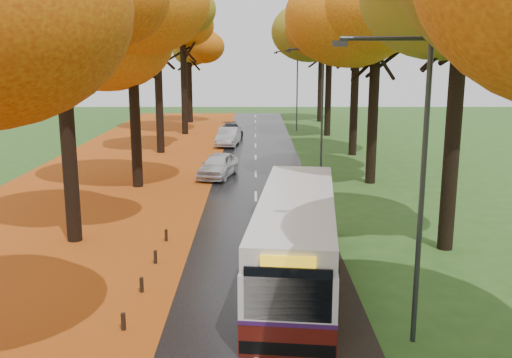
{
  "coord_description": "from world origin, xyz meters",
  "views": [
    {
      "loc": [
        -0.03,
        -6.03,
        7.49
      ],
      "look_at": [
        0.0,
        16.57,
        2.6
      ],
      "focal_mm": 40.0,
      "sensor_mm": 36.0,
      "label": 1
    }
  ],
  "objects_px": {
    "streetlamp_mid": "(318,101)",
    "streetlamp_far": "(295,84)",
    "car_white": "(218,165)",
    "car_dark": "(232,130)",
    "streetlamp_near": "(413,169)",
    "car_silver": "(228,137)",
    "bus": "(296,236)"
  },
  "relations": [
    {
      "from": "streetlamp_mid",
      "to": "car_silver",
      "type": "bearing_deg",
      "value": 117.75
    },
    {
      "from": "streetlamp_far",
      "to": "car_white",
      "type": "distance_m",
      "value": 24.17
    },
    {
      "from": "bus",
      "to": "car_silver",
      "type": "height_order",
      "value": "bus"
    },
    {
      "from": "streetlamp_mid",
      "to": "streetlamp_far",
      "type": "height_order",
      "value": "same"
    },
    {
      "from": "streetlamp_near",
      "to": "car_silver",
      "type": "distance_m",
      "value": 34.7
    },
    {
      "from": "streetlamp_far",
      "to": "car_white",
      "type": "relative_size",
      "value": 1.8
    },
    {
      "from": "streetlamp_far",
      "to": "car_silver",
      "type": "relative_size",
      "value": 1.76
    },
    {
      "from": "streetlamp_near",
      "to": "streetlamp_mid",
      "type": "distance_m",
      "value": 22.0
    },
    {
      "from": "streetlamp_near",
      "to": "car_silver",
      "type": "xyz_separation_m",
      "value": [
        -6.26,
        33.9,
        -3.93
      ]
    },
    {
      "from": "streetlamp_far",
      "to": "car_dark",
      "type": "relative_size",
      "value": 1.97
    },
    {
      "from": "streetlamp_mid",
      "to": "streetlamp_far",
      "type": "distance_m",
      "value": 22.0
    },
    {
      "from": "bus",
      "to": "streetlamp_near",
      "type": "bearing_deg",
      "value": -52.88
    },
    {
      "from": "car_white",
      "to": "car_silver",
      "type": "xyz_separation_m",
      "value": [
        0.03,
        12.91,
        -0.01
      ]
    },
    {
      "from": "bus",
      "to": "car_silver",
      "type": "bearing_deg",
      "value": 103.41
    },
    {
      "from": "streetlamp_mid",
      "to": "car_silver",
      "type": "relative_size",
      "value": 1.76
    },
    {
      "from": "streetlamp_far",
      "to": "bus",
      "type": "distance_m",
      "value": 39.87
    },
    {
      "from": "streetlamp_mid",
      "to": "streetlamp_far",
      "type": "xyz_separation_m",
      "value": [
        0.0,
        22.0,
        0.0
      ]
    },
    {
      "from": "streetlamp_near",
      "to": "streetlamp_far",
      "type": "height_order",
      "value": "same"
    },
    {
      "from": "car_dark",
      "to": "streetlamp_far",
      "type": "bearing_deg",
      "value": 22.36
    },
    {
      "from": "streetlamp_mid",
      "to": "streetlamp_near",
      "type": "bearing_deg",
      "value": -90.0
    },
    {
      "from": "car_silver",
      "to": "streetlamp_near",
      "type": "bearing_deg",
      "value": -73.27
    },
    {
      "from": "bus",
      "to": "car_dark",
      "type": "relative_size",
      "value": 2.73
    },
    {
      "from": "car_silver",
      "to": "car_dark",
      "type": "bearing_deg",
      "value": 95.71
    },
    {
      "from": "bus",
      "to": "car_white",
      "type": "xyz_separation_m",
      "value": [
        -3.71,
        16.65,
        -0.74
      ]
    },
    {
      "from": "streetlamp_mid",
      "to": "car_dark",
      "type": "bearing_deg",
      "value": 109.14
    },
    {
      "from": "streetlamp_mid",
      "to": "car_white",
      "type": "relative_size",
      "value": 1.8
    },
    {
      "from": "streetlamp_near",
      "to": "car_silver",
      "type": "relative_size",
      "value": 1.76
    },
    {
      "from": "car_dark",
      "to": "car_white",
      "type": "bearing_deg",
      "value": -101.49
    },
    {
      "from": "bus",
      "to": "streetlamp_mid",
      "type": "bearing_deg",
      "value": 87.98
    },
    {
      "from": "streetlamp_far",
      "to": "car_dark",
      "type": "distance_m",
      "value": 8.5
    },
    {
      "from": "streetlamp_near",
      "to": "bus",
      "type": "bearing_deg",
      "value": 120.8
    },
    {
      "from": "car_white",
      "to": "car_dark",
      "type": "relative_size",
      "value": 1.09
    }
  ]
}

